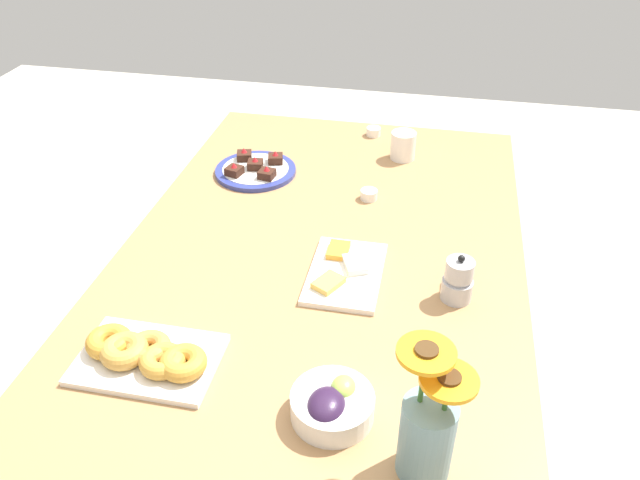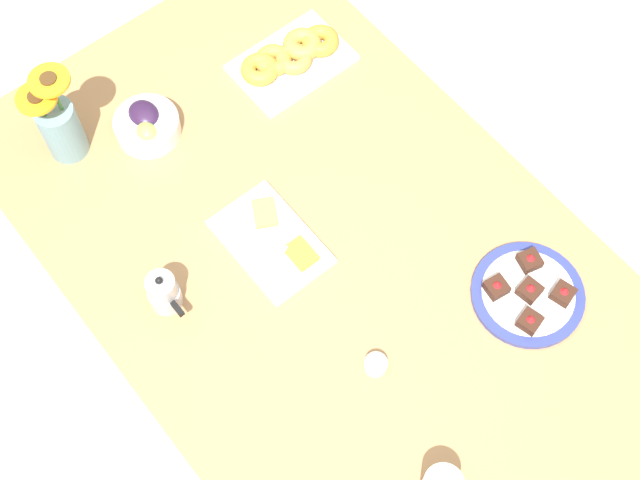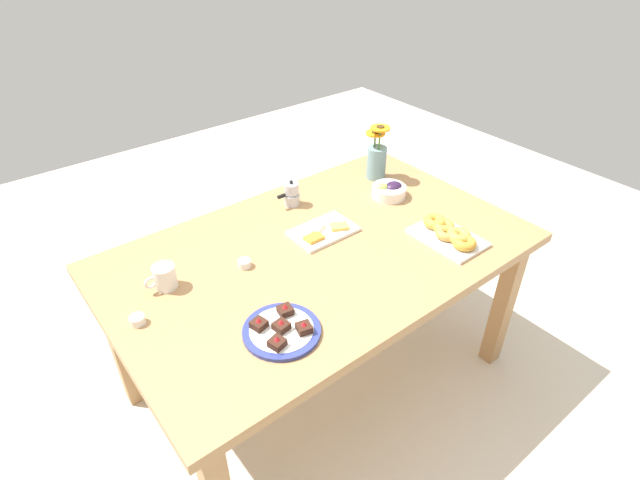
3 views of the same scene
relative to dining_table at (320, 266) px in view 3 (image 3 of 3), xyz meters
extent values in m
plane|color=beige|center=(0.00, 0.00, -0.65)|extent=(6.00, 6.00, 0.00)
cube|color=#A87A4C|center=(0.00, 0.00, 0.07)|extent=(1.60, 1.00, 0.04)
cube|color=#A87A4C|center=(-0.72, -0.42, -0.30)|extent=(0.07, 0.07, 0.70)
cube|color=#A87A4C|center=(0.72, -0.42, -0.30)|extent=(0.07, 0.07, 0.70)
cube|color=#A87A4C|center=(-0.72, 0.42, -0.30)|extent=(0.07, 0.07, 0.70)
cylinder|color=white|center=(0.56, -0.15, 0.13)|extent=(0.08, 0.08, 0.09)
cylinder|color=brown|center=(0.56, -0.15, 0.17)|extent=(0.07, 0.07, 0.00)
torus|color=white|center=(0.61, -0.15, 0.13)|extent=(0.05, 0.01, 0.05)
cylinder|color=white|center=(-0.49, -0.12, 0.11)|extent=(0.15, 0.15, 0.05)
ellipsoid|color=#2D1938|center=(-0.51, -0.11, 0.13)|extent=(0.08, 0.07, 0.04)
ellipsoid|color=#9EC14C|center=(-0.46, -0.14, 0.13)|extent=(0.05, 0.05, 0.04)
cube|color=white|center=(-0.08, -0.08, 0.09)|extent=(0.26, 0.17, 0.01)
cube|color=#EFB74C|center=(-0.14, -0.05, 0.11)|extent=(0.09, 0.08, 0.01)
cube|color=white|center=(-0.06, -0.10, 0.11)|extent=(0.08, 0.07, 0.02)
cube|color=orange|center=(-0.01, -0.05, 0.11)|extent=(0.07, 0.05, 0.01)
cube|color=white|center=(-0.43, 0.26, 0.09)|extent=(0.19, 0.28, 0.01)
torus|color=gold|center=(-0.45, 0.18, 0.12)|extent=(0.10, 0.10, 0.04)
torus|color=gold|center=(-0.45, 0.22, 0.12)|extent=(0.10, 0.10, 0.04)
torus|color=#CB893E|center=(-0.42, 0.26, 0.12)|extent=(0.12, 0.12, 0.03)
torus|color=gold|center=(-0.44, 0.30, 0.12)|extent=(0.10, 0.10, 0.04)
torus|color=gold|center=(-0.43, 0.35, 0.12)|extent=(0.10, 0.10, 0.04)
cylinder|color=white|center=(0.29, -0.08, 0.10)|extent=(0.05, 0.05, 0.03)
cylinder|color=#C68923|center=(0.29, -0.08, 0.11)|extent=(0.04, 0.04, 0.01)
cylinder|color=white|center=(0.70, -0.04, 0.10)|extent=(0.05, 0.05, 0.03)
cylinder|color=maroon|center=(0.70, -0.04, 0.11)|extent=(0.04, 0.04, 0.01)
cylinder|color=navy|center=(0.37, 0.28, 0.09)|extent=(0.24, 0.24, 0.01)
cylinder|color=white|center=(0.37, 0.28, 0.09)|extent=(0.20, 0.20, 0.01)
cube|color=#381E14|center=(0.32, 0.33, 0.11)|extent=(0.05, 0.05, 0.02)
cone|color=red|center=(0.32, 0.33, 0.13)|extent=(0.02, 0.02, 0.01)
cube|color=#381E14|center=(0.42, 0.33, 0.11)|extent=(0.05, 0.05, 0.02)
cone|color=red|center=(0.42, 0.33, 0.13)|extent=(0.02, 0.02, 0.01)
cube|color=#381E14|center=(0.32, 0.23, 0.11)|extent=(0.05, 0.05, 0.02)
cone|color=red|center=(0.32, 0.23, 0.13)|extent=(0.02, 0.02, 0.01)
cube|color=#381E14|center=(0.42, 0.23, 0.11)|extent=(0.05, 0.05, 0.02)
cone|color=red|center=(0.42, 0.23, 0.13)|extent=(0.02, 0.02, 0.01)
cube|color=#381E14|center=(0.37, 0.28, 0.11)|extent=(0.05, 0.05, 0.02)
cone|color=red|center=(0.37, 0.28, 0.13)|extent=(0.02, 0.02, 0.01)
cylinder|color=#6B939E|center=(-0.57, -0.29, 0.16)|extent=(0.09, 0.09, 0.15)
cylinder|color=#3D702D|center=(-0.56, -0.27, 0.29)|extent=(0.01, 0.01, 0.10)
cylinder|color=orange|center=(-0.56, -0.27, 0.34)|extent=(0.09, 0.09, 0.01)
cylinder|color=#472D14|center=(-0.56, -0.27, 0.35)|extent=(0.04, 0.04, 0.01)
cylinder|color=#3D702D|center=(-0.57, -0.31, 0.27)|extent=(0.01, 0.01, 0.06)
cylinder|color=orange|center=(-0.57, -0.31, 0.30)|extent=(0.09, 0.09, 0.01)
cylinder|color=#472D14|center=(-0.57, -0.31, 0.31)|extent=(0.04, 0.04, 0.01)
cylinder|color=#B7B7BC|center=(-0.11, -0.34, 0.11)|extent=(0.07, 0.07, 0.05)
cylinder|color=#B7B7BC|center=(-0.11, -0.34, 0.14)|extent=(0.05, 0.05, 0.01)
cylinder|color=#B7B7BC|center=(-0.11, -0.34, 0.17)|extent=(0.06, 0.06, 0.04)
sphere|color=black|center=(-0.11, -0.34, 0.20)|extent=(0.02, 0.02, 0.02)
cube|color=black|center=(-0.06, -0.34, 0.15)|extent=(0.04, 0.01, 0.01)
camera|label=1|loc=(-1.23, -0.25, 1.00)|focal=35.00mm
camera|label=2|loc=(0.66, -0.54, 1.86)|focal=50.00mm
camera|label=3|loc=(0.96, 1.22, 1.21)|focal=28.00mm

